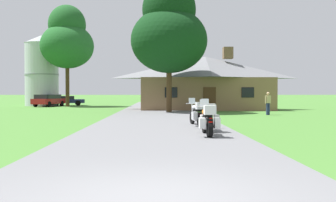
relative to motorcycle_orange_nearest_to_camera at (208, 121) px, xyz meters
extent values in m
plane|color=#42752D|center=(-1.83, 11.95, -0.61)|extent=(500.00, 500.00, 0.00)
cube|color=slate|center=(-1.83, 9.95, -0.58)|extent=(6.40, 80.00, 0.06)
cylinder|color=black|center=(-0.01, 0.96, -0.23)|extent=(0.12, 0.64, 0.64)
cylinder|color=black|center=(0.00, -0.48, -0.23)|extent=(0.16, 0.64, 0.64)
cube|color=silver|center=(0.00, 0.22, -0.17)|extent=(0.27, 0.56, 0.30)
ellipsoid|color=orange|center=(-0.01, 0.48, 0.28)|extent=(0.31, 0.52, 0.26)
cube|color=black|center=(0.00, 0.02, 0.19)|extent=(0.29, 0.52, 0.10)
cylinder|color=silver|center=(-0.01, 0.92, 0.47)|extent=(0.66, 0.04, 0.03)
cylinder|color=silver|center=(-0.01, 0.96, 0.13)|extent=(0.06, 0.24, 0.73)
cube|color=#B2BCC6|center=(-0.01, 1.02, 0.61)|extent=(0.32, 0.11, 0.27)
sphere|color=silver|center=(-0.01, 0.92, 0.33)|extent=(0.11, 0.11, 0.11)
cube|color=silver|center=(0.00, -0.53, 0.41)|extent=(0.40, 0.36, 0.32)
cube|color=red|center=(0.01, -0.70, 0.00)|extent=(0.14, 0.03, 0.06)
cylinder|color=silver|center=(0.14, -0.16, -0.33)|extent=(0.08, 0.55, 0.07)
cube|color=silver|center=(-0.26, -0.43, -0.05)|extent=(0.20, 0.40, 0.36)
cube|color=silver|center=(0.26, -0.42, -0.05)|extent=(0.20, 0.40, 0.36)
cylinder|color=black|center=(0.25, 2.76, -0.23)|extent=(0.12, 0.64, 0.64)
cylinder|color=black|center=(0.26, 1.32, -0.23)|extent=(0.16, 0.64, 0.64)
cube|color=silver|center=(0.26, 2.02, -0.17)|extent=(0.27, 0.56, 0.30)
ellipsoid|color=gold|center=(0.25, 2.28, 0.28)|extent=(0.30, 0.52, 0.26)
cube|color=black|center=(0.26, 1.82, 0.19)|extent=(0.28, 0.52, 0.10)
cylinder|color=silver|center=(0.25, 2.72, 0.47)|extent=(0.66, 0.04, 0.03)
cylinder|color=silver|center=(0.25, 2.76, 0.13)|extent=(0.06, 0.24, 0.73)
cube|color=#B2BCC6|center=(0.25, 2.82, 0.61)|extent=(0.32, 0.11, 0.27)
sphere|color=silver|center=(0.25, 2.72, 0.33)|extent=(0.11, 0.11, 0.11)
cube|color=silver|center=(0.26, 1.27, 0.41)|extent=(0.40, 0.36, 0.32)
cube|color=red|center=(0.26, 1.10, 0.00)|extent=(0.14, 0.03, 0.06)
cylinder|color=silver|center=(0.40, 1.65, -0.33)|extent=(0.07, 0.55, 0.07)
cube|color=silver|center=(0.00, 1.37, -0.05)|extent=(0.20, 0.40, 0.36)
cube|color=silver|center=(0.52, 1.38, -0.05)|extent=(0.20, 0.40, 0.36)
cylinder|color=black|center=(-0.09, 5.21, -0.23)|extent=(0.21, 0.65, 0.64)
cylinder|color=black|center=(0.14, 3.79, -0.23)|extent=(0.26, 0.66, 0.64)
cube|color=silver|center=(0.03, 4.48, -0.17)|extent=(0.35, 0.60, 0.30)
ellipsoid|color=#B2B5BC|center=(-0.01, 4.74, 0.28)|extent=(0.38, 0.56, 0.26)
cube|color=black|center=(0.06, 4.28, 0.19)|extent=(0.36, 0.56, 0.10)
cylinder|color=silver|center=(-0.09, 5.17, 0.47)|extent=(0.66, 0.14, 0.03)
cylinder|color=silver|center=(-0.09, 5.21, 0.13)|extent=(0.10, 0.24, 0.73)
cube|color=#B2BCC6|center=(-0.10, 5.27, 0.61)|extent=(0.33, 0.16, 0.27)
sphere|color=silver|center=(-0.09, 5.17, 0.33)|extent=(0.11, 0.11, 0.11)
cube|color=#B7B7BC|center=(0.15, 3.74, 0.41)|extent=(0.45, 0.42, 0.32)
cube|color=red|center=(0.18, 3.57, 0.00)|extent=(0.14, 0.05, 0.06)
cylinder|color=silver|center=(0.23, 4.13, -0.33)|extent=(0.16, 0.55, 0.07)
cube|color=#B7B7BC|center=(-0.12, 3.80, -0.05)|extent=(0.26, 0.43, 0.36)
cube|color=#B7B7BC|center=(0.39, 3.88, -0.05)|extent=(0.26, 0.43, 0.36)
cube|color=brown|center=(2.70, 22.53, 0.88)|extent=(12.02, 6.12, 2.98)
pyramid|color=slate|center=(2.70, 22.53, 3.41)|extent=(12.74, 6.49, 2.08)
cube|color=brown|center=(4.86, 22.53, 4.80)|extent=(0.90, 0.90, 1.10)
cube|color=#472D19|center=(2.70, 19.44, 0.44)|extent=(1.10, 0.08, 2.10)
cube|color=black|center=(-0.67, 19.44, 1.03)|extent=(1.10, 0.06, 0.90)
cube|color=black|center=(6.06, 19.44, 1.03)|extent=(1.10, 0.06, 0.90)
cylinder|color=navy|center=(6.26, 13.77, -0.18)|extent=(0.14, 0.14, 0.86)
cylinder|color=navy|center=(6.11, 13.68, -0.18)|extent=(0.14, 0.14, 0.86)
cube|color=tan|center=(6.19, 13.72, 0.53)|extent=(0.42, 0.37, 0.56)
cylinder|color=tan|center=(6.39, 13.84, 0.51)|extent=(0.09, 0.09, 0.58)
cylinder|color=tan|center=(5.99, 13.61, 0.51)|extent=(0.09, 0.09, 0.58)
sphere|color=tan|center=(6.19, 13.72, 0.95)|extent=(0.21, 0.21, 0.21)
cylinder|color=#422D19|center=(-12.34, 30.80, 2.07)|extent=(0.44, 0.44, 5.35)
ellipsoid|color=#1E5623|center=(-12.34, 30.80, 6.42)|extent=(6.11, 6.11, 5.20)
ellipsoid|color=#1B4E20|center=(-12.34, 30.80, 8.86)|extent=(4.28, 4.28, 4.59)
cylinder|color=#422D19|center=(-0.91, 17.20, 1.46)|extent=(0.44, 0.44, 4.14)
ellipsoid|color=#0F3314|center=(-0.91, 17.20, 5.23)|extent=(6.20, 6.20, 5.27)
ellipsoid|color=black|center=(-0.91, 17.20, 7.71)|extent=(4.34, 4.34, 4.65)
cylinder|color=#B2B7BC|center=(-16.14, 33.60, 3.23)|extent=(4.00, 4.00, 7.68)
cone|color=#999EA3|center=(-16.14, 33.60, 7.57)|extent=(4.08, 4.08, 1.00)
cylinder|color=gray|center=(-16.14, 33.60, 3.23)|extent=(4.12, 4.12, 0.15)
cube|color=maroon|center=(-14.54, 30.94, 0.01)|extent=(2.98, 4.92, 0.60)
cube|color=black|center=(-14.59, 30.75, 0.55)|extent=(2.40, 3.53, 0.48)
cylinder|color=black|center=(-14.98, 32.54, -0.29)|extent=(0.38, 0.68, 0.64)
cylinder|color=black|center=(-13.35, 32.10, -0.29)|extent=(0.38, 0.68, 0.64)
cylinder|color=black|center=(-15.73, 29.79, -0.29)|extent=(0.38, 0.68, 0.64)
cylinder|color=black|center=(-14.09, 29.35, -0.29)|extent=(0.38, 0.68, 0.64)
cube|color=navy|center=(-13.25, 34.43, -0.06)|extent=(4.53, 2.83, 0.46)
cube|color=black|center=(-13.35, 34.40, 0.38)|extent=(2.23, 2.04, 0.42)
cylinder|color=black|center=(-14.30, 33.28, -0.29)|extent=(0.67, 0.37, 0.64)
cylinder|color=black|center=(-14.72, 34.92, -0.29)|extent=(0.67, 0.37, 0.64)
cylinder|color=black|center=(-11.78, 33.93, -0.29)|extent=(0.67, 0.37, 0.64)
cylinder|color=black|center=(-12.20, 35.57, -0.29)|extent=(0.67, 0.37, 0.64)
camera|label=1|loc=(-1.79, -13.65, 1.02)|focal=40.65mm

